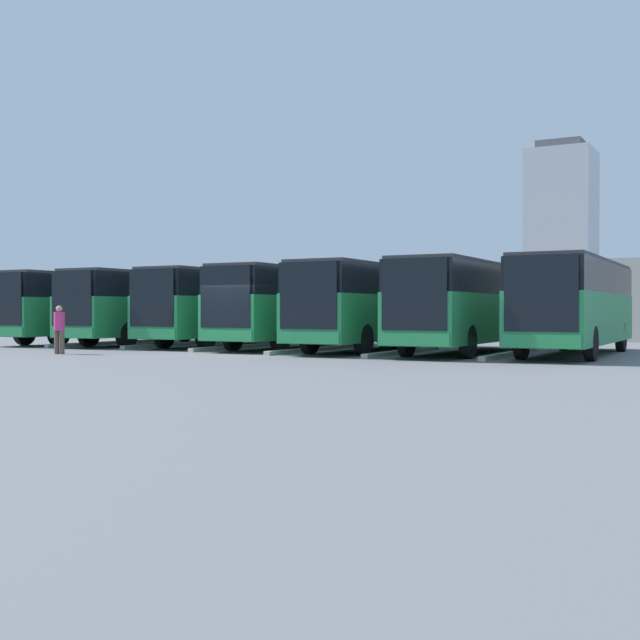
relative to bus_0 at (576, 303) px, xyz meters
The scene contains 17 objects.
ground_plane 12.71m from the bus_0, 25.24° to the left, with size 600.00×600.00×0.00m, color slate.
bus_0 is the anchor object (origin of this frame).
curb_divider_0 3.06m from the bus_0, 40.43° to the left, with size 0.24×6.78×0.15m, color #B2B2AD.
bus_1 3.82m from the bus_0, ahead, with size 2.52×10.94×3.33m.
curb_divider_1 6.31m from the bus_0, 20.00° to the left, with size 0.24×6.78×0.15m, color #B2B2AD.
bus_2 7.59m from the bus_0, ahead, with size 2.52×10.94×3.33m.
curb_divider_2 9.85m from the bus_0, 12.05° to the left, with size 0.24×6.78×0.15m, color #B2B2AD.
bus_3 11.37m from the bus_0, ahead, with size 2.52×10.94×3.33m.
curb_divider_3 13.46m from the bus_0, ahead, with size 0.24×6.78×0.15m, color #B2B2AD.
bus_4 15.17m from the bus_0, ahead, with size 2.52×10.94×3.33m.
curb_divider_4 17.17m from the bus_0, ahead, with size 0.24×6.78×0.15m, color #B2B2AD.
bus_5 18.95m from the bus_0, ahead, with size 2.52×10.94×3.33m.
curb_divider_5 20.97m from the bus_0, ahead, with size 0.24×6.78×0.15m, color #B2B2AD.
bus_6 22.74m from the bus_0, ahead, with size 2.52×10.94×3.33m.
pedestrian 18.51m from the bus_0, 26.03° to the left, with size 0.43×0.43×1.75m.
station_building 22.03m from the bus_0, 58.92° to the right, with size 31.54×13.86×4.22m.
office_tower 206.85m from the bus_0, 78.27° to the right, with size 17.51×17.51×48.99m.
Camera 1 is at (-16.85, 23.77, 1.55)m, focal length 45.00 mm.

